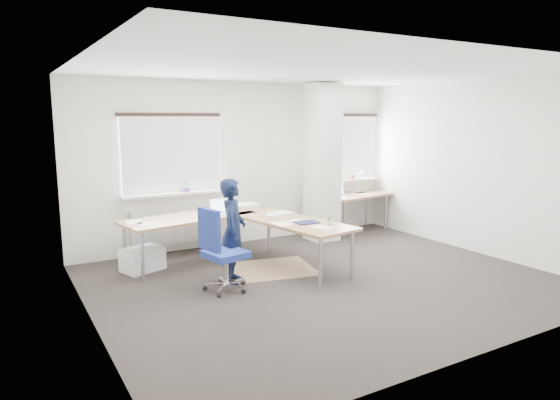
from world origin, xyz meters
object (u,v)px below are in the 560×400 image
desk_side (356,196)px  task_chair (223,268)px  desk_main (242,220)px  person (233,231)px

desk_side → task_chair: (-3.61, -1.85, -0.38)m
desk_main → task_chair: (-0.70, -0.89, -0.39)m
desk_main → desk_side: desk_side is taller
person → desk_side: bearing=-32.5°
desk_main → desk_side: (2.91, 0.96, -0.01)m
task_chair → desk_side: bearing=16.0°
desk_main → task_chair: task_chair is taller
desk_main → person: bearing=-134.9°
desk_main → task_chair: bearing=-138.2°
task_chair → person: size_ratio=0.78×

